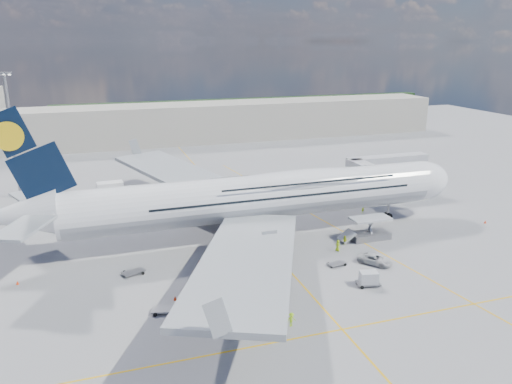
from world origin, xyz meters
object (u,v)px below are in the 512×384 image
object	(u,v)px
cargo_loader	(369,232)
dolly_nose_far	(369,278)
service_van	(375,259)
crew_loader	(345,240)
dolly_nose_near	(337,263)
catering_truck_outer	(114,193)
cone_wing_right_inner	(199,262)
cone_wing_left_inner	(180,203)
catering_truck_inner	(212,203)
cone_tail	(17,283)
crew_van	(338,246)
crew_nose	(363,208)
dolly_row_a	(134,272)
jet_bridge	(381,167)
dolly_row_c	(273,271)
baggage_tug	(263,305)
cone_nose	(485,222)
cone_wing_right_outer	(175,298)
light_mast	(12,135)
crew_tug	(291,320)
crew_wing	(211,305)
dolly_back	(194,302)
dolly_row_b	(165,309)
airliner	(259,196)

from	to	relation	value
cargo_loader	dolly_nose_far	world-z (taller)	cargo_loader
service_van	crew_loader	size ratio (longest dim) A/B	3.25
dolly_nose_far	dolly_nose_near	world-z (taller)	dolly_nose_far
dolly_nose_near	catering_truck_outer	distance (m)	50.21
cone_wing_right_inner	cone_wing_left_inner	bearing A→B (deg)	85.61
catering_truck_inner	cone_tail	bearing A→B (deg)	-131.62
crew_van	crew_nose	bearing A→B (deg)	-71.23
crew_van	service_van	bearing A→B (deg)	177.12
dolly_row_a	jet_bridge	bearing A→B (deg)	-1.10
dolly_nose_near	service_van	world-z (taller)	service_van
dolly_row_c	dolly_nose_near	world-z (taller)	dolly_row_c
dolly_nose_far	crew_loader	size ratio (longest dim) A/B	2.21
jet_bridge	dolly_row_c	distance (m)	41.46
baggage_tug	cone_wing_left_inner	bearing A→B (deg)	101.39
dolly_nose_near	cone_nose	size ratio (longest dim) A/B	5.32
cone_wing_right_outer	light_mast	bearing A→B (deg)	113.89
dolly_nose_near	crew_tug	world-z (taller)	crew_tug
dolly_row_a	crew_wing	bearing A→B (deg)	-80.65
dolly_nose_near	cone_tail	xyz separation A→B (m)	(-43.30, 8.10, -0.06)
dolly_nose_far	catering_truck_outer	world-z (taller)	catering_truck_outer
dolly_back	crew_nose	size ratio (longest dim) A/B	1.93
crew_tug	dolly_row_a	bearing A→B (deg)	119.46
dolly_row_c	cone_wing_left_inner	distance (m)	35.32
dolly_nose_near	crew_wing	bearing A→B (deg)	-175.35
catering_truck_inner	catering_truck_outer	distance (m)	21.38
light_mast	cargo_loader	bearing A→B (deg)	-36.54
dolly_row_b	cone_nose	world-z (taller)	cone_nose
dolly_row_c	catering_truck_inner	bearing A→B (deg)	97.56
crew_loader	cone_wing_left_inner	xyz separation A→B (m)	(-21.37, 28.67, -0.48)
airliner	crew_nose	distance (m)	23.45
dolly_row_a	crew_van	world-z (taller)	crew_van
crew_van	cone_nose	bearing A→B (deg)	-114.76
service_van	cone_wing_right_outer	bearing A→B (deg)	144.62
dolly_back	cone_nose	world-z (taller)	cone_nose
cone_nose	crew_loader	bearing A→B (deg)	-177.99
crew_loader	dolly_back	bearing A→B (deg)	-97.91
light_mast	cone_nose	distance (m)	91.79
dolly_row_b	baggage_tug	distance (m)	11.78
crew_tug	dolly_nose_near	bearing A→B (deg)	36.06
crew_van	cone_tail	world-z (taller)	crew_van
dolly_back	dolly_row_b	bearing A→B (deg)	158.29
cargo_loader	cone_nose	distance (m)	23.67
dolly_nose_far	cone_nose	xyz separation A→B (m)	(32.20, 14.37, -0.80)
dolly_nose_near	catering_truck_inner	distance (m)	30.55
dolly_row_a	dolly_nose_far	distance (m)	32.22
airliner	catering_truck_inner	xyz separation A→B (m)	(-4.91, 13.45, -4.94)
jet_bridge	crew_loader	xyz separation A→B (m)	(-17.92, -19.17, -6.07)
airliner	dolly_row_a	world-z (taller)	airliner
crew_nose	cone_nose	distance (m)	21.50
cone_nose	jet_bridge	bearing A→B (deg)	120.40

